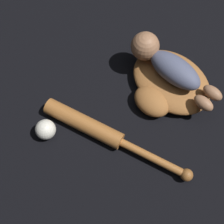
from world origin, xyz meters
TOP-DOWN VIEW (x-y plane):
  - ground_plane at (0.00, 0.00)m, footprint 6.00×6.00m
  - baseball_glove at (0.00, -0.01)m, footprint 0.36×0.34m
  - baby_figure at (0.04, -0.04)m, footprint 0.39×0.15m
  - baseball_bat at (0.12, 0.29)m, footprint 0.58×0.12m
  - baseball at (0.27, 0.40)m, footprint 0.07×0.07m

SIDE VIEW (x-z plane):
  - ground_plane at x=0.00m, z-range 0.00..0.00m
  - baseball_bat at x=0.12m, z-range 0.00..0.06m
  - baseball_glove at x=0.00m, z-range 0.00..0.07m
  - baseball at x=0.27m, z-range 0.00..0.07m
  - baby_figure at x=0.04m, z-range 0.06..0.17m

